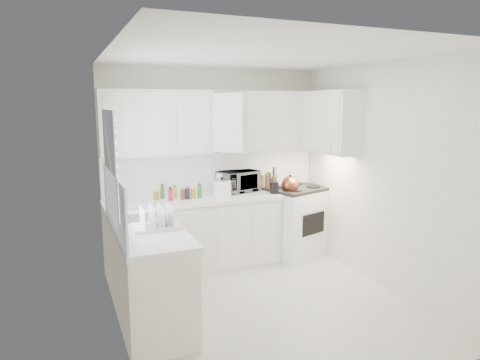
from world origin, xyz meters
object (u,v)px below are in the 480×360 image
stove (295,212)px  tea_kettle (290,183)px  dish_rack (155,216)px  microwave (238,179)px  utensil_crock (274,180)px  rice_cooker (222,186)px

stove → tea_kettle: 0.51m
stove → dish_rack: (-2.21, -1.16, 0.44)m
dish_rack → microwave: bearing=43.9°
utensil_crock → dish_rack: bearing=-150.5°
rice_cooker → utensil_crock: (0.68, -0.16, 0.06)m
microwave → rice_cooker: (-0.29, -0.15, -0.05)m
tea_kettle → dish_rack: (-2.03, -1.00, -0.00)m
stove → rice_cooker: 1.18m
tea_kettle → dish_rack: size_ratio=0.66×
tea_kettle → dish_rack: 2.27m
tea_kettle → rice_cooker: 0.93m
stove → microwave: 0.96m
tea_kettle → rice_cooker: size_ratio=1.20×
stove → dish_rack: stove is taller
dish_rack → rice_cooker: bearing=47.1°
microwave → stove: bearing=-27.6°
rice_cooker → dish_rack: bearing=-148.0°
rice_cooker → utensil_crock: 0.71m
microwave → rice_cooker: bearing=-167.7°
stove → utensil_crock: 0.67m
microwave → rice_cooker: microwave is taller
stove → utensil_crock: (-0.41, -0.14, 0.51)m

